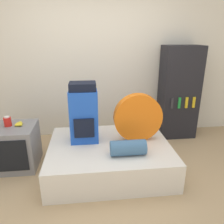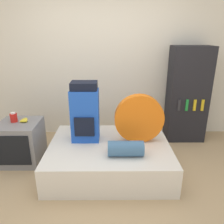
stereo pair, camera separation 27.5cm
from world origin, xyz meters
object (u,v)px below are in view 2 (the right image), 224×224
tent_bag (139,119)px  canister (14,117)px  backpack (85,113)px  bookshelf (187,95)px  sleeping_roll (126,148)px  television (21,142)px

tent_bag → canister: bearing=174.2°
backpack → canister: backpack is taller
tent_bag → bookshelf: bookshelf is taller
sleeping_roll → television: (-1.47, 0.52, -0.18)m
sleeping_roll → television: 1.57m
backpack → bookshelf: bearing=26.3°
canister → bookshelf: bearing=14.4°
television → canister: 0.37m
backpack → television: backpack is taller
television → canister: (-0.07, 0.04, 0.36)m
television → tent_bag: bearing=-4.6°
tent_bag → canister: tent_bag is taller
bookshelf → backpack: bearing=-153.7°
canister → television: bearing=-32.5°
bookshelf → tent_bag: bearing=-136.9°
backpack → tent_bag: (0.72, -0.05, -0.07)m
sleeping_roll → television: bearing=160.5°
sleeping_roll → canister: 1.65m
tent_bag → backpack: bearing=176.0°
sleeping_roll → bookshelf: size_ratio=0.27×
tent_bag → sleeping_roll: 0.49m
canister → sleeping_roll: bearing=-20.1°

